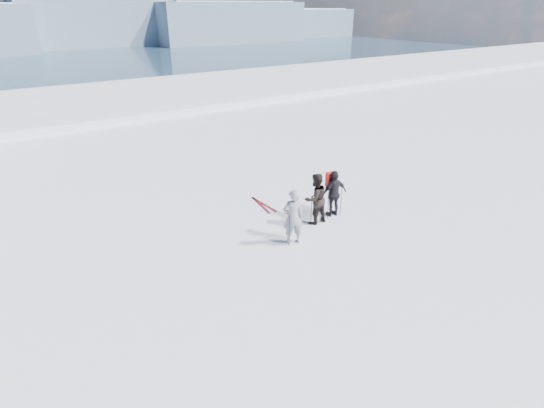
{
  "coord_description": "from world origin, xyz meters",
  "views": [
    {
      "loc": [
        -9.67,
        -7.52,
        7.45
      ],
      "look_at": [
        -2.54,
        3.0,
        1.46
      ],
      "focal_mm": 28.0,
      "sensor_mm": 36.0,
      "label": 1
    }
  ],
  "objects_px": {
    "skier_pack": "(334,194)",
    "skis_loose": "(262,205)",
    "skier_dark": "(315,199)",
    "skier_grey": "(293,217)"
  },
  "relations": [
    {
      "from": "skier_dark",
      "to": "skier_pack",
      "type": "distance_m",
      "value": 0.98
    },
    {
      "from": "skier_dark",
      "to": "skis_loose",
      "type": "xyz_separation_m",
      "value": [
        -0.79,
        2.38,
        -0.96
      ]
    },
    {
      "from": "skier_grey",
      "to": "skier_pack",
      "type": "xyz_separation_m",
      "value": [
        2.56,
        0.81,
        -0.07
      ]
    },
    {
      "from": "skier_grey",
      "to": "skier_dark",
      "type": "xyz_separation_m",
      "value": [
        1.59,
        0.75,
        -0.01
      ]
    },
    {
      "from": "skier_grey",
      "to": "skier_dark",
      "type": "distance_m",
      "value": 1.76
    },
    {
      "from": "skier_pack",
      "to": "skis_loose",
      "type": "relative_size",
      "value": 1.08
    },
    {
      "from": "skis_loose",
      "to": "skier_dark",
      "type": "bearing_deg",
      "value": -71.59
    },
    {
      "from": "skier_dark",
      "to": "skis_loose",
      "type": "bearing_deg",
      "value": -71.57
    },
    {
      "from": "skier_pack",
      "to": "skis_loose",
      "type": "height_order",
      "value": "skier_pack"
    },
    {
      "from": "skier_grey",
      "to": "skier_pack",
      "type": "distance_m",
      "value": 2.69
    }
  ]
}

